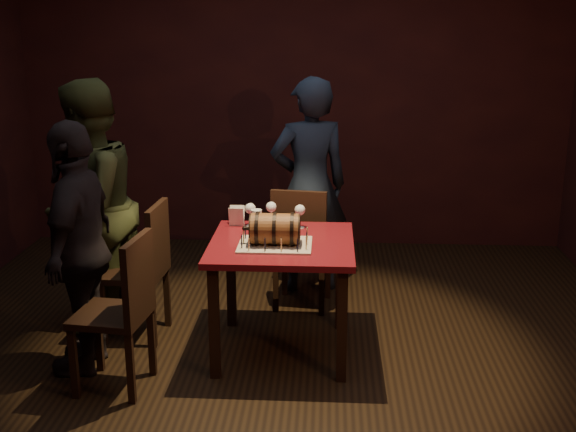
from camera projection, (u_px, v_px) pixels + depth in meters
The scene contains 16 objects.
room_shell at pixel (273, 144), 4.19m from camera, with size 5.04×5.04×2.80m.
pub_table at pixel (282, 258), 4.56m from camera, with size 0.90×0.90×0.75m.
cake_board at pixel (275, 245), 4.44m from camera, with size 0.45×0.35×0.01m, color #AD9E8B.
barrel_cake at pixel (275, 229), 4.42m from camera, with size 0.36×0.21×0.21m.
birthday_candles at pixel (275, 238), 4.43m from camera, with size 0.40×0.30×0.09m.
wine_glass_left at pixel (250, 209), 4.82m from camera, with size 0.07×0.07×0.16m.
wine_glass_mid at pixel (271, 208), 4.85m from camera, with size 0.07×0.07×0.16m.
wine_glass_right at pixel (300, 211), 4.78m from camera, with size 0.07×0.07×0.16m.
pint_of_ale at pixel (256, 221), 4.71m from camera, with size 0.07×0.07×0.15m.
menu_card at pixel (237, 216), 4.85m from camera, with size 0.10×0.05×0.13m, color white, non-canonical shape.
chair_back at pixel (301, 242), 5.26m from camera, with size 0.45×0.45×0.93m.
chair_left_rear at pixel (145, 263), 4.81m from camera, with size 0.42×0.42×0.93m.
chair_left_front at pixel (124, 305), 4.13m from camera, with size 0.44×0.44×0.93m.
person_back at pixel (309, 186), 5.58m from camera, with size 0.61×0.40×1.68m, color #1C2638.
person_left_rear at pixel (89, 208), 4.88m from camera, with size 0.84×0.65×1.72m, color #394020.
person_left_front at pixel (80, 248), 4.33m from camera, with size 0.91×0.38×1.55m, color black.
Camera 1 is at (0.33, -4.14, 2.14)m, focal length 45.00 mm.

